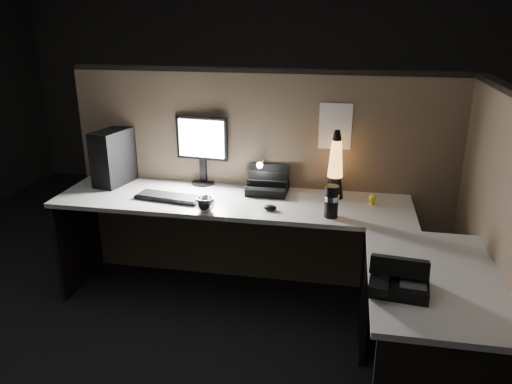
% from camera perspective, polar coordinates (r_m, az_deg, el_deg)
% --- Properties ---
extents(floor, '(6.00, 6.00, 0.00)m').
position_cam_1_polar(floor, '(3.05, -2.43, -18.00)').
color(floor, black).
rests_on(floor, ground).
extents(room_shell, '(6.00, 6.00, 6.00)m').
position_cam_1_polar(room_shell, '(2.42, -2.99, 13.90)').
color(room_shell, silver).
rests_on(room_shell, ground).
extents(partition_back, '(2.66, 0.06, 1.50)m').
position_cam_1_polar(partition_back, '(3.50, 0.81, 1.19)').
color(partition_back, brown).
rests_on(partition_back, ground).
extents(partition_right, '(0.06, 1.66, 1.50)m').
position_cam_1_polar(partition_right, '(2.79, 25.65, -5.89)').
color(partition_right, brown).
rests_on(partition_right, ground).
extents(desk, '(2.60, 1.60, 0.73)m').
position_cam_1_polar(desk, '(2.92, 1.98, -6.35)').
color(desk, '#AFACA5').
rests_on(desk, ground).
extents(pc_tower, '(0.24, 0.39, 0.38)m').
position_cam_1_polar(pc_tower, '(3.64, -15.73, 3.95)').
color(pc_tower, black).
rests_on(pc_tower, desk).
extents(monitor, '(0.37, 0.16, 0.48)m').
position_cam_1_polar(monitor, '(3.48, -6.18, 5.52)').
color(monitor, black).
rests_on(monitor, desk).
extents(keyboard, '(0.45, 0.21, 0.02)m').
position_cam_1_polar(keyboard, '(3.28, -9.91, -0.62)').
color(keyboard, black).
rests_on(keyboard, desk).
extents(mouse, '(0.09, 0.07, 0.03)m').
position_cam_1_polar(mouse, '(3.05, 1.61, -1.78)').
color(mouse, black).
rests_on(mouse, desk).
extents(clip_lamp, '(0.04, 0.17, 0.21)m').
position_cam_1_polar(clip_lamp, '(3.37, 0.61, 2.30)').
color(clip_lamp, white).
rests_on(clip_lamp, desk).
extents(organizer, '(0.27, 0.24, 0.20)m').
position_cam_1_polar(organizer, '(3.35, 1.36, 0.75)').
color(organizer, black).
rests_on(organizer, desk).
extents(lava_lamp, '(0.12, 0.12, 0.45)m').
position_cam_1_polar(lava_lamp, '(3.25, 9.04, 2.50)').
color(lava_lamp, black).
rests_on(lava_lamp, desk).
extents(travel_mug, '(0.09, 0.09, 0.19)m').
position_cam_1_polar(travel_mug, '(2.95, 8.61, -1.07)').
color(travel_mug, black).
rests_on(travel_mug, desk).
extents(steel_mug, '(0.15, 0.15, 0.09)m').
position_cam_1_polar(steel_mug, '(3.03, -5.82, -1.44)').
color(steel_mug, '#B4B4BB').
rests_on(steel_mug, desk).
extents(figurine, '(0.05, 0.05, 0.05)m').
position_cam_1_polar(figurine, '(3.22, 13.17, -0.66)').
color(figurine, yellow).
rests_on(figurine, desk).
extents(pinned_paper, '(0.21, 0.00, 0.30)m').
position_cam_1_polar(pinned_paper, '(3.31, 9.04, 7.41)').
color(pinned_paper, white).
rests_on(pinned_paper, partition_back).
extents(desk_phone, '(0.27, 0.28, 0.15)m').
position_cam_1_polar(desk_phone, '(2.28, 15.94, -9.29)').
color(desk_phone, black).
rests_on(desk_phone, desk).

